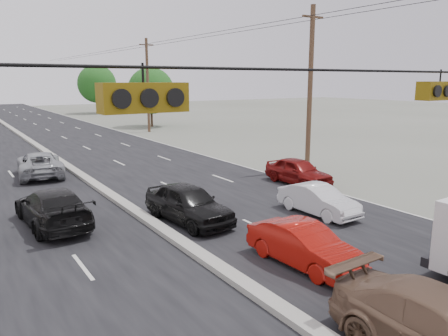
{
  "coord_description": "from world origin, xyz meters",
  "views": [
    {
      "loc": [
        -6.51,
        -4.88,
        5.66
      ],
      "look_at": [
        2.71,
        9.47,
        2.2
      ],
      "focal_mm": 35.0,
      "sensor_mm": 36.0,
      "label": 1
    }
  ],
  "objects_px": {
    "tree_right_mid": "(151,91)",
    "red_sedan": "(304,246)",
    "oncoming_far": "(40,164)",
    "tree_right_far": "(97,84)",
    "oncoming_near": "(53,208)",
    "queue_car_a": "(188,204)",
    "queue_car_e": "(298,172)",
    "utility_pole_right_c": "(148,85)",
    "queue_car_b": "(318,200)",
    "utility_pole_right_b": "(310,89)"
  },
  "relations": [
    {
      "from": "tree_right_mid",
      "to": "red_sedan",
      "type": "relative_size",
      "value": 1.8
    },
    {
      "from": "tree_right_mid",
      "to": "oncoming_far",
      "type": "relative_size",
      "value": 1.37
    },
    {
      "from": "tree_right_mid",
      "to": "tree_right_far",
      "type": "relative_size",
      "value": 0.88
    },
    {
      "from": "tree_right_mid",
      "to": "red_sedan",
      "type": "height_order",
      "value": "tree_right_mid"
    },
    {
      "from": "oncoming_near",
      "to": "tree_right_mid",
      "type": "bearing_deg",
      "value": -122.17
    },
    {
      "from": "red_sedan",
      "to": "oncoming_far",
      "type": "height_order",
      "value": "oncoming_far"
    },
    {
      "from": "tree_right_far",
      "to": "queue_car_a",
      "type": "relative_size",
      "value": 1.8
    },
    {
      "from": "red_sedan",
      "to": "queue_car_e",
      "type": "bearing_deg",
      "value": 45.5
    },
    {
      "from": "utility_pole_right_c",
      "to": "red_sedan",
      "type": "xyz_separation_m",
      "value": [
        -10.11,
        -35.56,
        -4.46
      ]
    },
    {
      "from": "utility_pole_right_c",
      "to": "queue_car_b",
      "type": "height_order",
      "value": "utility_pole_right_c"
    },
    {
      "from": "tree_right_mid",
      "to": "queue_car_e",
      "type": "xyz_separation_m",
      "value": [
        -5.44,
        -32.4,
        -3.62
      ]
    },
    {
      "from": "tree_right_mid",
      "to": "utility_pole_right_c",
      "type": "bearing_deg",
      "value": -116.57
    },
    {
      "from": "queue_car_e",
      "to": "oncoming_near",
      "type": "bearing_deg",
      "value": 179.78
    },
    {
      "from": "tree_right_far",
      "to": "queue_car_e",
      "type": "distance_m",
      "value": 57.92
    },
    {
      "from": "tree_right_far",
      "to": "queue_car_a",
      "type": "xyz_separation_m",
      "value": [
        -14.6,
        -59.92,
        -4.18
      ]
    },
    {
      "from": "red_sedan",
      "to": "queue_car_a",
      "type": "height_order",
      "value": "queue_car_a"
    },
    {
      "from": "tree_right_mid",
      "to": "queue_car_e",
      "type": "bearing_deg",
      "value": -99.54
    },
    {
      "from": "tree_right_mid",
      "to": "queue_car_e",
      "type": "relative_size",
      "value": 1.7
    },
    {
      "from": "utility_pole_right_c",
      "to": "tree_right_far",
      "type": "xyz_separation_m",
      "value": [
        3.5,
        30.0,
        -0.15
      ]
    },
    {
      "from": "tree_right_mid",
      "to": "oncoming_far",
      "type": "distance_m",
      "value": 28.48
    },
    {
      "from": "queue_car_a",
      "to": "queue_car_e",
      "type": "relative_size",
      "value": 1.08
    },
    {
      "from": "queue_car_b",
      "to": "tree_right_mid",
      "type": "bearing_deg",
      "value": 75.36
    },
    {
      "from": "red_sedan",
      "to": "queue_car_e",
      "type": "distance_m",
      "value": 10.86
    },
    {
      "from": "utility_pole_right_c",
      "to": "tree_right_mid",
      "type": "bearing_deg",
      "value": 63.43
    },
    {
      "from": "utility_pole_right_b",
      "to": "queue_car_b",
      "type": "relative_size",
      "value": 2.63
    },
    {
      "from": "utility_pole_right_c",
      "to": "queue_car_a",
      "type": "height_order",
      "value": "utility_pole_right_c"
    },
    {
      "from": "queue_car_a",
      "to": "queue_car_e",
      "type": "xyz_separation_m",
      "value": [
        8.16,
        2.52,
        -0.06
      ]
    },
    {
      "from": "red_sedan",
      "to": "queue_car_a",
      "type": "bearing_deg",
      "value": 96.77
    },
    {
      "from": "tree_right_mid",
      "to": "tree_right_far",
      "type": "bearing_deg",
      "value": 87.71
    },
    {
      "from": "utility_pole_right_c",
      "to": "oncoming_far",
      "type": "relative_size",
      "value": 1.92
    },
    {
      "from": "utility_pole_right_b",
      "to": "utility_pole_right_c",
      "type": "height_order",
      "value": "same"
    },
    {
      "from": "utility_pole_right_c",
      "to": "oncoming_near",
      "type": "bearing_deg",
      "value": -119.92
    },
    {
      "from": "red_sedan",
      "to": "utility_pole_right_c",
      "type": "bearing_deg",
      "value": 70.91
    },
    {
      "from": "red_sedan",
      "to": "oncoming_far",
      "type": "relative_size",
      "value": 0.76
    },
    {
      "from": "red_sedan",
      "to": "oncoming_near",
      "type": "relative_size",
      "value": 0.77
    },
    {
      "from": "utility_pole_right_c",
      "to": "queue_car_a",
      "type": "relative_size",
      "value": 2.21
    },
    {
      "from": "tree_right_far",
      "to": "red_sedan",
      "type": "distance_m",
      "value": 67.1
    },
    {
      "from": "tree_right_mid",
      "to": "oncoming_near",
      "type": "distance_m",
      "value": 37.41
    },
    {
      "from": "queue_car_a",
      "to": "oncoming_near",
      "type": "height_order",
      "value": "queue_car_a"
    },
    {
      "from": "oncoming_near",
      "to": "red_sedan",
      "type": "bearing_deg",
      "value": 122.21
    },
    {
      "from": "utility_pole_right_b",
      "to": "tree_right_mid",
      "type": "xyz_separation_m",
      "value": [
        2.5,
        30.0,
        -0.77
      ]
    },
    {
      "from": "tree_right_mid",
      "to": "queue_car_e",
      "type": "distance_m",
      "value": 33.06
    },
    {
      "from": "queue_car_a",
      "to": "oncoming_near",
      "type": "bearing_deg",
      "value": 146.05
    },
    {
      "from": "queue_car_b",
      "to": "queue_car_e",
      "type": "height_order",
      "value": "queue_car_e"
    },
    {
      "from": "queue_car_a",
      "to": "tree_right_far",
      "type": "bearing_deg",
      "value": 70.27
    },
    {
      "from": "queue_car_e",
      "to": "oncoming_near",
      "type": "height_order",
      "value": "oncoming_near"
    },
    {
      "from": "queue_car_a",
      "to": "utility_pole_right_b",
      "type": "bearing_deg",
      "value": 17.86
    },
    {
      "from": "utility_pole_right_b",
      "to": "tree_right_mid",
      "type": "height_order",
      "value": "utility_pole_right_b"
    },
    {
      "from": "utility_pole_right_b",
      "to": "queue_car_b",
      "type": "height_order",
      "value": "utility_pole_right_b"
    },
    {
      "from": "red_sedan",
      "to": "utility_pole_right_b",
      "type": "bearing_deg",
      "value": 43.04
    }
  ]
}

